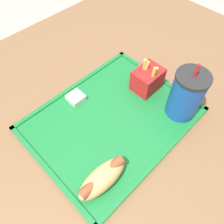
{
  "coord_description": "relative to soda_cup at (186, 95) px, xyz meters",
  "views": [
    {
      "loc": [
        0.28,
        0.22,
        1.25
      ],
      "look_at": [
        0.04,
        -0.01,
        0.78
      ],
      "focal_mm": 35.0,
      "sensor_mm": 36.0,
      "label": 1
    }
  ],
  "objects": [
    {
      "name": "dining_table",
      "position": [
        0.11,
        -0.1,
        -0.45
      ],
      "size": [
        1.31,
        1.12,
        0.74
      ],
      "color": "brown",
      "rests_on": "ground_plane"
    },
    {
      "name": "hot_dog_far",
      "position": [
        0.29,
        -0.01,
        -0.04
      ],
      "size": [
        0.13,
        0.05,
        0.05
      ],
      "color": "tan",
      "rests_on": "food_tray"
    },
    {
      "name": "sauce_cup_mayo",
      "position": [
        0.18,
        -0.24,
        -0.06
      ],
      "size": [
        0.04,
        0.04,
        0.02
      ],
      "color": "silver",
      "rests_on": "food_tray"
    },
    {
      "name": "fries_carton",
      "position": [
        -0.0,
        -0.12,
        -0.03
      ],
      "size": [
        0.08,
        0.07,
        0.1
      ],
      "color": "red",
      "rests_on": "food_tray"
    },
    {
      "name": "ground_plane",
      "position": [
        0.11,
        -0.1,
        -0.82
      ],
      "size": [
        8.0,
        8.0,
        0.0
      ],
      "primitive_type": "plane",
      "color": "#ADA393"
    },
    {
      "name": "food_tray",
      "position": [
        0.15,
        -0.12,
        -0.07
      ],
      "size": [
        0.43,
        0.34,
        0.01
      ],
      "color": "#197233",
      "rests_on": "dining_table"
    },
    {
      "name": "soda_cup",
      "position": [
        0.0,
        0.0,
        0.0
      ],
      "size": [
        0.09,
        0.09,
        0.17
      ],
      "color": "#194CA5",
      "rests_on": "food_tray"
    }
  ]
}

